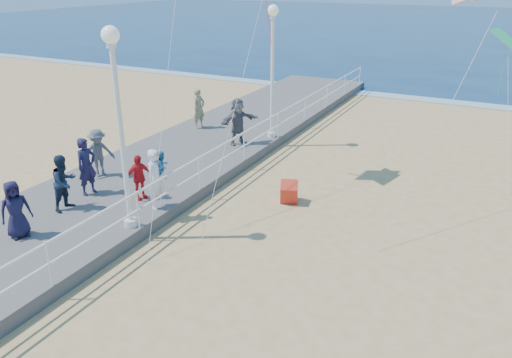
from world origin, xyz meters
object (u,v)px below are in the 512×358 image
at_px(lamp_post_far, 272,59).
at_px(spectator_2, 98,153).
at_px(spectator_0, 87,166).
at_px(spectator_3, 139,177).
at_px(spectator_4, 15,209).
at_px(spectator_7, 64,182).
at_px(woman_holding_toddler, 156,179).
at_px(spectator_5, 238,121).
at_px(lamp_post_mid, 119,111).
at_px(spectator_6, 199,109).
at_px(box_kite, 289,194).
at_px(toddler_held, 163,166).

relative_size(lamp_post_far, spectator_2, 3.22).
height_order(spectator_0, spectator_3, spectator_0).
bearing_deg(spectator_4, spectator_7, 28.69).
relative_size(woman_holding_toddler, spectator_5, 0.96).
height_order(lamp_post_mid, spectator_6, lamp_post_mid).
bearing_deg(box_kite, spectator_3, -168.15).
height_order(spectator_2, spectator_7, spectator_7).
xyz_separation_m(lamp_post_mid, spectator_5, (-0.82, 7.57, -2.32)).
bearing_deg(spectator_7, box_kite, -52.58).
xyz_separation_m(spectator_4, spectator_5, (1.41, 9.35, 0.15)).
height_order(lamp_post_mid, woman_holding_toddler, lamp_post_mid).
bearing_deg(spectator_2, spectator_5, 1.57).
bearing_deg(spectator_4, spectator_0, 30.63).
xyz_separation_m(toddler_held, spectator_2, (-3.44, 0.95, -0.47)).
relative_size(spectator_3, spectator_7, 0.85).
xyz_separation_m(lamp_post_mid, lamp_post_far, (0.00, 9.00, 0.00)).
bearing_deg(toddler_held, spectator_7, 123.61).
distance_m(spectator_6, spectator_7, 8.77).
xyz_separation_m(toddler_held, box_kite, (2.83, 2.72, -1.39)).
relative_size(toddler_held, spectator_2, 0.53).
bearing_deg(woman_holding_toddler, spectator_3, 78.03).
bearing_deg(spectator_2, spectator_7, -130.53).
distance_m(woman_holding_toddler, toddler_held, 0.44).
distance_m(spectator_2, box_kite, 6.58).
relative_size(spectator_2, spectator_7, 0.99).
bearing_deg(spectator_4, spectator_2, 38.47).
distance_m(toddler_held, spectator_2, 3.60).
relative_size(spectator_7, box_kite, 2.77).
height_order(spectator_4, box_kite, spectator_4).
height_order(spectator_4, spectator_5, spectator_5).
bearing_deg(spectator_7, woman_holding_toddler, -61.87).
xyz_separation_m(toddler_held, spectator_5, (-0.92, 6.11, -0.35)).
bearing_deg(spectator_3, toddler_held, -72.27).
distance_m(lamp_post_far, spectator_3, 7.93).
xyz_separation_m(spectator_6, spectator_7, (1.05, -8.71, -0.05)).
height_order(spectator_4, spectator_6, spectator_6).
height_order(lamp_post_far, spectator_5, lamp_post_far).
distance_m(toddler_held, spectator_5, 6.19).
height_order(spectator_3, spectator_5, spectator_5).
bearing_deg(spectator_0, spectator_2, 37.57).
relative_size(spectator_4, spectator_7, 0.94).
relative_size(spectator_2, spectator_6, 0.93).
height_order(lamp_post_mid, spectator_0, lamp_post_mid).
xyz_separation_m(lamp_post_mid, woman_holding_toddler, (-0.05, 1.30, -2.36)).
relative_size(lamp_post_far, spectator_7, 3.20).
bearing_deg(lamp_post_mid, spectator_6, 111.48).
relative_size(spectator_6, spectator_7, 1.06).
bearing_deg(lamp_post_far, spectator_3, -97.10).
height_order(lamp_post_mid, spectator_5, lamp_post_mid).
relative_size(lamp_post_mid, lamp_post_far, 1.00).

